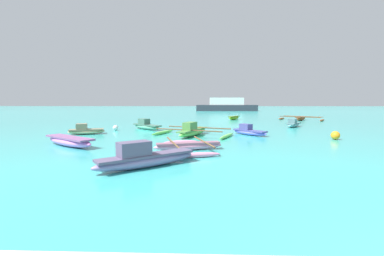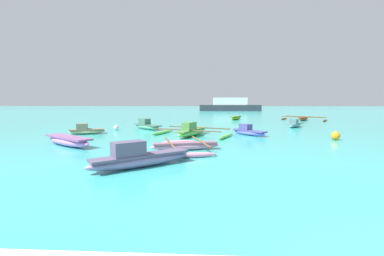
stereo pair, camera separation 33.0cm
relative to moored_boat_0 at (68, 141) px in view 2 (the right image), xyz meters
name	(u,v)px [view 2 (the right image)]	position (x,y,z in m)	size (l,w,h in m)	color
moored_boat_0	(68,141)	(0.00, 0.00, 0.00)	(3.28, 2.61, 0.44)	#DE80DC
moored_boat_1	(304,119)	(17.44, 17.49, -0.04)	(4.76, 4.22, 0.43)	#9E4F22
moored_boat_2	(139,158)	(4.39, -3.76, 0.06)	(3.12, 2.66, 0.86)	#8A75AB
moored_boat_3	(192,131)	(5.67, 3.82, 0.04)	(5.14, 4.13, 0.86)	#7AE062
moored_boat_4	(249,131)	(9.19, 4.36, -0.01)	(2.07, 2.32, 0.68)	#6E6DE9
moored_boat_5	(185,146)	(5.63, -0.81, -0.07)	(3.00, 3.67, 0.39)	pink
moored_boat_6	(86,130)	(-1.22, 4.41, 0.00)	(2.39, 1.58, 0.68)	#C4BA8B
moored_boat_7	(236,118)	(10.03, 18.15, -0.01)	(1.71, 2.31, 0.41)	#74B11C
moored_boat_8	(147,126)	(2.07, 7.45, 0.03)	(2.73, 2.67, 0.79)	#5FA889
moored_boat_9	(295,124)	(13.83, 9.68, -0.01)	(1.89, 2.28, 0.68)	#7ABEC8
mooring_buoy_0	(116,128)	(-0.03, 6.64, -0.05)	(0.38, 0.38, 0.38)	white
mooring_buoy_2	(336,136)	(13.57, 2.54, -0.01)	(0.47, 0.47, 0.47)	orange
distant_ferry	(230,106)	(11.98, 46.47, 0.97)	(13.54, 2.98, 2.98)	#2D333D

